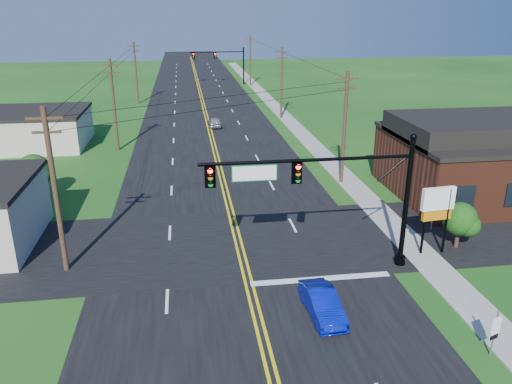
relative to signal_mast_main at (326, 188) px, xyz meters
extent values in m
plane|color=#144012|center=(-4.34, -8.00, -4.75)|extent=(260.00, 260.00, 0.00)
cube|color=black|center=(-4.34, 42.00, -4.73)|extent=(16.00, 220.00, 0.04)
cube|color=black|center=(-4.34, 4.00, -4.73)|extent=(70.00, 10.00, 0.04)
cube|color=gray|center=(6.16, 32.00, -4.71)|extent=(2.00, 160.00, 0.08)
cylinder|color=black|center=(4.46, 0.00, -1.15)|extent=(0.28, 0.28, 7.20)
cylinder|color=black|center=(4.46, 0.00, -4.50)|extent=(0.60, 0.60, 0.50)
sphere|color=black|center=(4.46, 0.00, 2.55)|extent=(0.36, 0.36, 0.36)
cylinder|color=black|center=(-1.04, 0.00, 1.55)|extent=(11.00, 0.18, 0.18)
cube|color=#056020|center=(-3.74, 0.00, 1.00)|extent=(2.30, 0.06, 0.85)
cylinder|color=black|center=(4.46, 72.00, -1.15)|extent=(0.28, 0.28, 7.20)
cylinder|color=black|center=(4.46, 72.00, -4.50)|extent=(0.60, 0.60, 0.50)
sphere|color=black|center=(4.46, 72.00, 2.55)|extent=(0.36, 0.36, 0.36)
cylinder|color=black|center=(-0.54, 72.00, 1.25)|extent=(10.00, 0.18, 0.18)
cube|color=#056020|center=(-3.74, 72.00, 0.70)|extent=(2.30, 0.06, 0.85)
cube|color=#532517|center=(15.66, 10.00, -2.55)|extent=(14.00, 11.00, 4.40)
cube|color=black|center=(15.66, 10.00, -0.20)|extent=(14.20, 11.20, 0.30)
cube|color=beige|center=(-23.34, 30.00, -3.05)|extent=(12.00, 9.00, 3.40)
cube|color=black|center=(-23.34, 30.00, -1.20)|extent=(12.20, 9.20, 0.30)
cylinder|color=#322517|center=(-13.84, 2.00, -0.25)|extent=(0.28, 0.28, 9.00)
cube|color=#322517|center=(-13.84, 2.00, 3.65)|extent=(1.80, 0.12, 0.12)
cube|color=#322517|center=(-13.84, 2.00, 2.95)|extent=(1.40, 0.12, 0.12)
cylinder|color=#322517|center=(-13.84, 27.00, -0.25)|extent=(0.28, 0.28, 9.00)
cube|color=#322517|center=(-13.84, 27.00, 3.65)|extent=(1.80, 0.12, 0.12)
cube|color=#322517|center=(-13.84, 27.00, 2.95)|extent=(1.40, 0.12, 0.12)
cylinder|color=#322517|center=(-13.84, 54.00, -0.25)|extent=(0.28, 0.28, 9.00)
cube|color=#322517|center=(-13.84, 54.00, 3.65)|extent=(1.80, 0.12, 0.12)
cube|color=#322517|center=(-13.84, 54.00, 2.95)|extent=(1.40, 0.12, 0.12)
cylinder|color=#322517|center=(5.46, 14.00, -0.25)|extent=(0.28, 0.28, 9.00)
cube|color=#322517|center=(5.46, 14.00, 3.65)|extent=(1.80, 0.12, 0.12)
cube|color=#322517|center=(5.46, 14.00, 2.95)|extent=(1.40, 0.12, 0.12)
cylinder|color=#322517|center=(5.46, 40.00, -0.25)|extent=(0.28, 0.28, 9.00)
cube|color=#322517|center=(5.46, 40.00, 3.65)|extent=(1.80, 0.12, 0.12)
cube|color=#322517|center=(5.46, 40.00, 2.95)|extent=(1.40, 0.12, 0.12)
cylinder|color=#322517|center=(5.46, 70.00, -0.25)|extent=(0.28, 0.28, 9.00)
cube|color=#322517|center=(5.46, 70.00, 3.65)|extent=(1.80, 0.12, 0.12)
cube|color=#322517|center=(5.46, 70.00, 2.95)|extent=(1.40, 0.12, 0.12)
cylinder|color=#322517|center=(11.66, 18.00, -3.83)|extent=(0.24, 0.24, 1.85)
sphere|color=#183F0F|center=(11.66, 18.00, -2.15)|extent=(3.00, 3.00, 3.00)
cylinder|color=#322517|center=(8.66, 1.50, -4.09)|extent=(0.24, 0.24, 1.32)
sphere|color=#183F0F|center=(8.66, 1.50, -2.89)|extent=(2.00, 2.00, 2.00)
cylinder|color=#322517|center=(-18.34, 14.00, -3.98)|extent=(0.24, 0.24, 1.54)
sphere|color=#183F0F|center=(-18.34, 14.00, -2.58)|extent=(2.40, 2.40, 2.40)
imported|color=#0715AA|center=(-1.18, -4.22, -4.13)|extent=(1.51, 3.83, 1.24)
imported|color=#AAAAAE|center=(-3.45, 36.11, -4.15)|extent=(1.49, 3.53, 1.19)
cylinder|color=slate|center=(4.95, -7.97, -3.68)|extent=(0.09, 0.09, 2.13)
cube|color=white|center=(4.95, -8.00, -3.05)|extent=(0.51, 0.20, 0.29)
cube|color=white|center=(4.95, -8.00, -3.44)|extent=(0.51, 0.20, 0.53)
cube|color=black|center=(4.95, -8.00, -3.83)|extent=(0.42, 0.17, 0.21)
cylinder|color=slate|center=(8.33, 4.00, -3.57)|extent=(0.09, 0.09, 2.35)
cylinder|color=#A20922|center=(8.33, 3.97, -2.68)|extent=(0.89, 0.19, 0.90)
cylinder|color=black|center=(6.19, 1.00, -2.76)|extent=(0.17, 0.17, 3.97)
cylinder|color=black|center=(7.51, 1.00, -2.76)|extent=(0.17, 0.17, 3.97)
cube|color=white|center=(6.85, 1.00, -1.33)|extent=(2.00, 0.48, 1.32)
cube|color=#CC720C|center=(6.85, 1.00, -2.32)|extent=(1.78, 0.42, 0.55)
camera|label=1|loc=(-7.06, -23.38, 8.66)|focal=35.00mm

